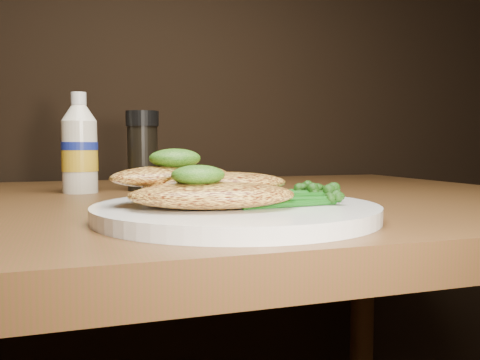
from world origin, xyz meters
name	(u,v)px	position (x,y,z in m)	size (l,w,h in m)	color
plate	(236,211)	(0.03, 0.82, 0.76)	(0.29, 0.29, 0.02)	white
chicken_front	(212,195)	(-0.01, 0.79, 0.78)	(0.16, 0.09, 0.03)	gold
chicken_mid	(215,183)	(0.01, 0.83, 0.79)	(0.16, 0.08, 0.02)	gold
chicken_back	(173,176)	(-0.03, 0.85, 0.79)	(0.15, 0.08, 0.02)	gold
pesto_front	(198,175)	(-0.02, 0.79, 0.80)	(0.05, 0.05, 0.02)	black
pesto_back	(175,158)	(-0.03, 0.85, 0.81)	(0.05, 0.05, 0.02)	black
broccolini_bundle	(278,193)	(0.07, 0.82, 0.78)	(0.14, 0.11, 0.02)	#145512
mayo_bottle	(80,143)	(-0.12, 1.17, 0.83)	(0.06, 0.06, 0.16)	#F2E9CD
pepper_grinder	(143,151)	(-0.02, 1.17, 0.82)	(0.05, 0.05, 0.13)	black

